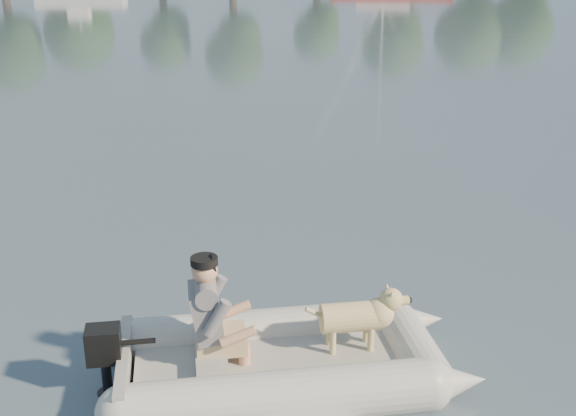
{
  "coord_description": "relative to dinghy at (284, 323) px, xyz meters",
  "views": [
    {
      "loc": [
        -1.12,
        -5.75,
        3.61
      ],
      "look_at": [
        -0.01,
        1.75,
        0.75
      ],
      "focal_mm": 45.0,
      "sensor_mm": 36.0,
      "label": 1
    }
  ],
  "objects": [
    {
      "name": "water",
      "position": [
        0.36,
        0.42,
        -0.53
      ],
      "size": [
        160.0,
        160.0,
        0.0
      ],
      "primitive_type": "plane",
      "color": "slate",
      "rests_on": "ground"
    },
    {
      "name": "dinghy",
      "position": [
        0.0,
        0.0,
        0.0
      ],
      "size": [
        4.06,
        2.52,
        1.26
      ],
      "primitive_type": null,
      "rotation": [
        0.0,
        0.0,
        0.01
      ],
      "color": "#A6A6A1",
      "rests_on": "water"
    },
    {
      "name": "man",
      "position": [
        -0.63,
        0.04,
        0.17
      ],
      "size": [
        0.66,
        0.57,
        0.98
      ],
      "primitive_type": null,
      "rotation": [
        0.0,
        0.0,
        0.01
      ],
      "color": "slate",
      "rests_on": "dinghy"
    },
    {
      "name": "dog",
      "position": [
        0.59,
        0.05,
        -0.06
      ],
      "size": [
        0.85,
        0.31,
        0.56
      ],
      "primitive_type": null,
      "rotation": [
        0.0,
        0.0,
        0.01
      ],
      "color": "tan",
      "rests_on": "dinghy"
    },
    {
      "name": "outboard_motor",
      "position": [
        -1.51,
        -0.01,
        -0.25
      ],
      "size": [
        0.38,
        0.27,
        0.71
      ],
      "primitive_type": null,
      "rotation": [
        0.0,
        0.0,
        0.01
      ],
      "color": "black",
      "rests_on": "dinghy"
    }
  ]
}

